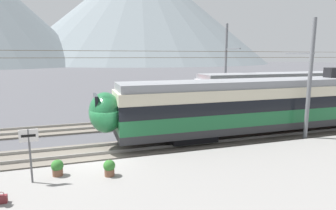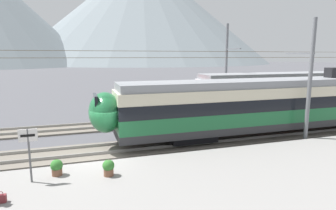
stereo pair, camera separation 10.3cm
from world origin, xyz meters
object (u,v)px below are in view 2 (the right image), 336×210
at_px(potted_plant_by_shelter, 108,167).
at_px(potted_plant_platform_edge, 57,167).
at_px(catenary_mast_mid, 308,79).
at_px(train_far_track, 316,89).
at_px(platform_sign, 29,144).
at_px(train_near_platform, 282,103).
at_px(catenary_mast_far_side, 227,67).
at_px(handbag_beside_passenger, 1,199).

bearing_deg(potted_plant_by_shelter, potted_plant_platform_edge, 161.49).
relative_size(catenary_mast_mid, potted_plant_platform_edge, 68.55).
xyz_separation_m(train_far_track, platform_sign, (-23.73, -9.67, -0.27)).
relative_size(train_near_platform, catenary_mast_mid, 0.53).
xyz_separation_m(train_near_platform, platform_sign, (-15.13, -3.87, -0.26)).
bearing_deg(catenary_mast_far_side, train_near_platform, -90.61).
bearing_deg(catenary_mast_far_side, catenary_mast_mid, -89.44).
distance_m(catenary_mast_mid, handbag_beside_passenger, 16.79).
relative_size(platform_sign, potted_plant_platform_edge, 3.15).
xyz_separation_m(catenary_mast_far_side, handbag_beside_passenger, (-15.98, -13.19, -3.82)).
bearing_deg(handbag_beside_passenger, platform_sign, 62.53).
bearing_deg(potted_plant_platform_edge, train_near_platform, 13.71).
height_order(train_near_platform, catenary_mast_mid, catenary_mast_mid).
relative_size(train_near_platform, handbag_beside_passenger, 61.00).
height_order(train_near_platform, potted_plant_by_shelter, train_near_platform).
distance_m(train_near_platform, catenary_mast_far_side, 8.14).
height_order(platform_sign, handbag_beside_passenger, platform_sign).
distance_m(catenary_mast_far_side, potted_plant_platform_edge, 18.58).
height_order(potted_plant_platform_edge, potted_plant_by_shelter, potted_plant_by_shelter).
bearing_deg(platform_sign, potted_plant_by_shelter, -5.66).
bearing_deg(train_far_track, handbag_beside_passenger, -155.56).
distance_m(train_far_track, platform_sign, 25.63).
distance_m(train_far_track, catenary_mast_mid, 11.54).
distance_m(train_near_platform, catenary_mast_mid, 2.58).
distance_m(train_far_track, potted_plant_platform_edge, 24.66).
height_order(train_near_platform, handbag_beside_passenger, train_near_platform).
xyz_separation_m(potted_plant_platform_edge, potted_plant_by_shelter, (2.09, -0.70, 0.00)).
height_order(catenary_mast_far_side, platform_sign, catenary_mast_far_side).
bearing_deg(potted_plant_by_shelter, handbag_beside_passenger, -162.96).
height_order(handbag_beside_passenger, potted_plant_by_shelter, potted_plant_by_shelter).
xyz_separation_m(train_near_platform, catenary_mast_far_side, (0.08, 7.86, 2.09)).
relative_size(handbag_beside_passenger, potted_plant_by_shelter, 0.59).
bearing_deg(potted_plant_by_shelter, train_near_platform, 18.98).
distance_m(catenary_mast_mid, potted_plant_platform_edge, 14.82).
height_order(train_far_track, catenary_mast_far_side, catenary_mast_far_side).
bearing_deg(train_near_platform, train_far_track, 34.02).
height_order(catenary_mast_mid, handbag_beside_passenger, catenary_mast_mid).
bearing_deg(potted_plant_platform_edge, train_far_track, 22.12).
bearing_deg(train_near_platform, handbag_beside_passenger, -161.47).
distance_m(catenary_mast_far_side, platform_sign, 19.36).
bearing_deg(catenary_mast_mid, potted_plant_by_shelter, -169.54).
xyz_separation_m(catenary_mast_far_side, potted_plant_platform_edge, (-14.28, -11.33, -3.59)).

